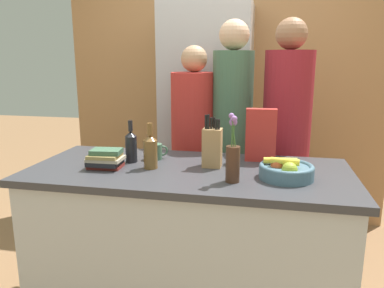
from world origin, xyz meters
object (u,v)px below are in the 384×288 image
(knife_block, at_px, (212,147))
(cereal_box, at_px, (261,135))
(refrigerator, at_px, (207,121))
(bottle_oil, at_px, (131,146))
(person_in_blue, at_px, (232,130))
(coffee_mug, at_px, (156,151))
(flower_vase, at_px, (233,159))
(bottle_vinegar, at_px, (150,151))
(person_at_sink, at_px, (194,143))
(book_stack, at_px, (105,159))
(fruit_bowl, at_px, (286,170))
(person_in_red_tee, at_px, (286,134))

(knife_block, relative_size, cereal_box, 0.95)
(refrigerator, bearing_deg, cereal_box, -63.87)
(bottle_oil, xyz_separation_m, person_in_blue, (0.54, 0.60, 0.01))
(coffee_mug, bearing_deg, flower_vase, -33.79)
(bottle_vinegar, xyz_separation_m, person_at_sink, (0.10, 0.73, -0.12))
(bottle_oil, bearing_deg, coffee_mug, 37.41)
(bottle_oil, height_order, person_in_blue, person_in_blue)
(knife_block, height_order, cereal_box, cereal_box)
(refrigerator, distance_m, bottle_vinegar, 1.29)
(flower_vase, xyz_separation_m, book_stack, (-0.73, 0.10, -0.07))
(flower_vase, height_order, bottle_vinegar, flower_vase)
(fruit_bowl, distance_m, cereal_box, 0.37)
(coffee_mug, bearing_deg, knife_block, -14.24)
(refrigerator, bearing_deg, fruit_bowl, -64.51)
(coffee_mug, xyz_separation_m, person_at_sink, (0.14, 0.53, -0.06))
(cereal_box, bearing_deg, bottle_oil, -166.26)
(coffee_mug, xyz_separation_m, book_stack, (-0.22, -0.24, 0.00))
(bottle_vinegar, height_order, person_in_blue, person_in_blue)
(fruit_bowl, bearing_deg, person_in_red_tee, 88.20)
(knife_block, relative_size, flower_vase, 0.87)
(refrigerator, bearing_deg, person_in_blue, -64.63)
(flower_vase, distance_m, bottle_vinegar, 0.50)
(flower_vase, relative_size, cereal_box, 1.10)
(book_stack, bearing_deg, flower_vase, -7.73)
(knife_block, distance_m, coffee_mug, 0.38)
(refrigerator, height_order, fruit_bowl, refrigerator)
(fruit_bowl, xyz_separation_m, cereal_box, (-0.14, 0.33, 0.11))
(person_in_red_tee, bearing_deg, person_in_blue, -164.70)
(knife_block, distance_m, flower_vase, 0.28)
(refrigerator, bearing_deg, flower_vase, -75.61)
(refrigerator, relative_size, bottle_vinegar, 7.66)
(cereal_box, relative_size, person_in_blue, 0.18)
(cereal_box, distance_m, person_at_sink, 0.68)
(cereal_box, height_order, bottle_oil, cereal_box)
(coffee_mug, relative_size, book_stack, 0.59)
(flower_vase, height_order, book_stack, flower_vase)
(cereal_box, relative_size, coffee_mug, 2.68)
(person_at_sink, bearing_deg, book_stack, -130.59)
(flower_vase, relative_size, person_in_blue, 0.19)
(flower_vase, xyz_separation_m, cereal_box, (0.12, 0.43, 0.04))
(fruit_bowl, relative_size, coffee_mug, 2.35)
(refrigerator, distance_m, fruit_bowl, 1.47)
(cereal_box, xyz_separation_m, bottle_oil, (-0.75, -0.18, -0.06))
(refrigerator, height_order, coffee_mug, refrigerator)
(refrigerator, distance_m, bottle_oil, 1.21)
(refrigerator, height_order, person_in_red_tee, refrigerator)
(refrigerator, relative_size, coffee_mug, 16.74)
(knife_block, bearing_deg, refrigerator, 100.79)
(refrigerator, relative_size, flower_vase, 5.69)
(bottle_oil, height_order, bottle_vinegar, bottle_vinegar)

